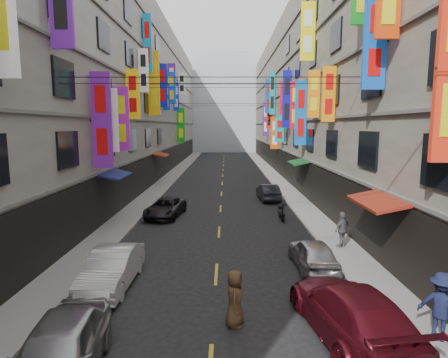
{
  "coord_description": "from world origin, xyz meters",
  "views": [
    {
      "loc": [
        0.39,
        3.67,
        5.88
      ],
      "look_at": [
        0.34,
        11.67,
        4.75
      ],
      "focal_mm": 30.0,
      "sensor_mm": 36.0,
      "label": 1
    }
  ],
  "objects_px": {
    "car_left_mid": "(112,268)",
    "pedestrian_crossing": "(235,298)",
    "car_left_far": "(165,208)",
    "car_right_mid": "(313,254)",
    "car_right_near": "(351,312)",
    "car_right_far": "(268,192)",
    "pedestrian_rnear": "(442,306)",
    "pedestrian_rfar": "(342,230)",
    "scooter_far_right": "(281,213)",
    "car_left_near": "(59,353)"
  },
  "relations": [
    {
      "from": "car_left_mid",
      "to": "pedestrian_crossing",
      "type": "relative_size",
      "value": 2.5
    },
    {
      "from": "car_left_far",
      "to": "car_right_mid",
      "type": "relative_size",
      "value": 1.16
    },
    {
      "from": "car_left_far",
      "to": "car_right_near",
      "type": "bearing_deg",
      "value": -54.94
    },
    {
      "from": "car_right_mid",
      "to": "car_right_far",
      "type": "height_order",
      "value": "car_right_far"
    },
    {
      "from": "pedestrian_rnear",
      "to": "pedestrian_crossing",
      "type": "xyz_separation_m",
      "value": [
        -5.57,
        0.87,
        -0.21
      ]
    },
    {
      "from": "pedestrian_rfar",
      "to": "car_right_mid",
      "type": "bearing_deg",
      "value": 14.02
    },
    {
      "from": "pedestrian_rnear",
      "to": "car_right_near",
      "type": "bearing_deg",
      "value": 38.28
    },
    {
      "from": "scooter_far_right",
      "to": "car_right_far",
      "type": "xyz_separation_m",
      "value": [
        -0.14,
        6.28,
        0.21
      ]
    },
    {
      "from": "scooter_far_right",
      "to": "pedestrian_crossing",
      "type": "xyz_separation_m",
      "value": [
        -3.26,
        -12.8,
        0.41
      ]
    },
    {
      "from": "car_right_mid",
      "to": "pedestrian_crossing",
      "type": "distance_m",
      "value": 5.65
    },
    {
      "from": "pedestrian_rfar",
      "to": "car_left_near",
      "type": "bearing_deg",
      "value": 8.35
    },
    {
      "from": "car_right_far",
      "to": "car_left_far",
      "type": "bearing_deg",
      "value": 32.68
    },
    {
      "from": "pedestrian_rnear",
      "to": "car_right_mid",
      "type": "bearing_deg",
      "value": -24.07
    },
    {
      "from": "pedestrian_crossing",
      "to": "pedestrian_rnear",
      "type": "bearing_deg",
      "value": -93.66
    },
    {
      "from": "car_left_far",
      "to": "pedestrian_crossing",
      "type": "height_order",
      "value": "pedestrian_crossing"
    },
    {
      "from": "scooter_far_right",
      "to": "pedestrian_crossing",
      "type": "relative_size",
      "value": 1.06
    },
    {
      "from": "car_left_near",
      "to": "car_right_mid",
      "type": "bearing_deg",
      "value": 38.06
    },
    {
      "from": "car_right_mid",
      "to": "car_right_far",
      "type": "xyz_separation_m",
      "value": [
        -0.23,
        14.54,
        0.02
      ]
    },
    {
      "from": "car_left_near",
      "to": "pedestrian_rfar",
      "type": "bearing_deg",
      "value": 39.77
    },
    {
      "from": "car_left_mid",
      "to": "scooter_far_right",
      "type": "bearing_deg",
      "value": 53.33
    },
    {
      "from": "car_left_near",
      "to": "pedestrian_rfar",
      "type": "xyz_separation_m",
      "value": [
        9.38,
        9.5,
        0.24
      ]
    },
    {
      "from": "car_right_mid",
      "to": "car_right_far",
      "type": "distance_m",
      "value": 14.54
    },
    {
      "from": "car_left_near",
      "to": "car_left_far",
      "type": "relative_size",
      "value": 1.02
    },
    {
      "from": "car_left_far",
      "to": "pedestrian_rfar",
      "type": "relative_size",
      "value": 2.49
    },
    {
      "from": "scooter_far_right",
      "to": "car_left_mid",
      "type": "xyz_separation_m",
      "value": [
        -7.72,
        -10.09,
        0.26
      ]
    },
    {
      "from": "car_left_far",
      "to": "car_left_near",
      "type": "bearing_deg",
      "value": -82.16
    },
    {
      "from": "car_right_mid",
      "to": "pedestrian_rnear",
      "type": "xyz_separation_m",
      "value": [
        2.22,
        -5.41,
        0.43
      ]
    },
    {
      "from": "car_right_far",
      "to": "pedestrian_crossing",
      "type": "bearing_deg",
      "value": 76.1
    },
    {
      "from": "scooter_far_right",
      "to": "car_right_near",
      "type": "xyz_separation_m",
      "value": [
        -0.05,
        -13.45,
        0.33
      ]
    },
    {
      "from": "car_right_near",
      "to": "pedestrian_rfar",
      "type": "distance_m",
      "value": 7.89
    },
    {
      "from": "car_left_far",
      "to": "car_right_far",
      "type": "distance_m",
      "value": 9.23
    },
    {
      "from": "pedestrian_rnear",
      "to": "pedestrian_rfar",
      "type": "height_order",
      "value": "pedestrian_rnear"
    },
    {
      "from": "car_left_near",
      "to": "car_right_far",
      "type": "height_order",
      "value": "car_left_near"
    },
    {
      "from": "scooter_far_right",
      "to": "pedestrian_rnear",
      "type": "relative_size",
      "value": 0.96
    },
    {
      "from": "car_left_far",
      "to": "scooter_far_right",
      "type": "bearing_deg",
      "value": 2.09
    },
    {
      "from": "scooter_far_right",
      "to": "car_left_near",
      "type": "height_order",
      "value": "car_left_near"
    },
    {
      "from": "car_right_far",
      "to": "pedestrian_rfar",
      "type": "xyz_separation_m",
      "value": [
        2.18,
        -12.12,
        0.34
      ]
    },
    {
      "from": "scooter_far_right",
      "to": "car_left_mid",
      "type": "height_order",
      "value": "car_left_mid"
    },
    {
      "from": "car_left_near",
      "to": "car_left_far",
      "type": "distance_m",
      "value": 16.04
    },
    {
      "from": "car_right_mid",
      "to": "pedestrian_crossing",
      "type": "relative_size",
      "value": 2.18
    },
    {
      "from": "car_right_near",
      "to": "pedestrian_crossing",
      "type": "distance_m",
      "value": 3.28
    },
    {
      "from": "car_right_near",
      "to": "car_right_far",
      "type": "relative_size",
      "value": 1.35
    },
    {
      "from": "car_left_near",
      "to": "pedestrian_crossing",
      "type": "xyz_separation_m",
      "value": [
        4.08,
        2.55,
        0.1
      ]
    },
    {
      "from": "scooter_far_right",
      "to": "car_right_far",
      "type": "relative_size",
      "value": 0.46
    },
    {
      "from": "car_right_mid",
      "to": "pedestrian_rnear",
      "type": "bearing_deg",
      "value": 109.86
    },
    {
      "from": "car_left_far",
      "to": "pedestrian_crossing",
      "type": "distance_m",
      "value": 14.13
    },
    {
      "from": "car_right_near",
      "to": "car_right_far",
      "type": "distance_m",
      "value": 19.73
    },
    {
      "from": "car_right_far",
      "to": "pedestrian_rfar",
      "type": "relative_size",
      "value": 2.28
    },
    {
      "from": "car_left_mid",
      "to": "pedestrian_rfar",
      "type": "distance_m",
      "value": 10.65
    },
    {
      "from": "car_left_mid",
      "to": "car_right_near",
      "type": "bearing_deg",
      "value": -22.93
    }
  ]
}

